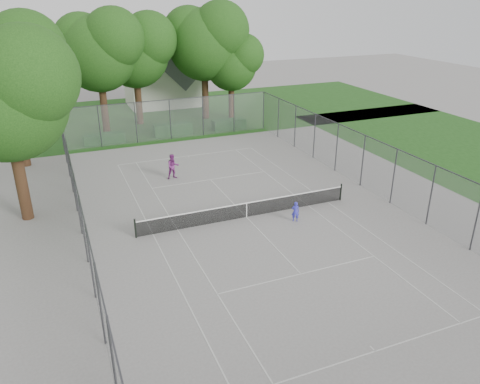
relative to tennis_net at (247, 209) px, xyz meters
name	(u,v)px	position (x,y,z in m)	size (l,w,h in m)	color
ground	(247,217)	(0.00, 0.00, -0.51)	(120.00, 120.00, 0.00)	slate
grass_far	(150,116)	(0.00, 26.00, -0.51)	(60.00, 20.00, 0.00)	#194313
court_markings	(247,217)	(0.00, 0.00, -0.50)	(11.03, 23.83, 0.01)	#BCBCB7
tennis_net	(247,209)	(0.00, 0.00, 0.00)	(12.87, 0.10, 1.10)	black
perimeter_fence	(247,189)	(0.00, 0.00, 1.30)	(18.08, 34.08, 3.52)	#38383D
tree_far_left	(99,47)	(-4.85, 21.66, 7.06)	(7.66, 6.99, 11.01)	#341F13
tree_far_midleft	(135,47)	(-1.40, 23.20, 6.75)	(7.35, 6.71, 10.57)	#341F13
tree_far_midright	(205,39)	(5.34, 22.84, 7.35)	(7.95, 7.26, 11.43)	#341F13
tree_far_right	(232,61)	(7.79, 21.95, 5.25)	(5.84, 5.33, 8.39)	#341F13
tree_side_back	(9,61)	(-11.74, 14.35, 7.11)	(7.71, 7.04, 11.08)	#341F13
tree_side_front	(5,90)	(-11.60, 4.65, 6.85)	(7.45, 6.81, 10.72)	#341F13
hedge_left	(104,138)	(-5.65, 17.94, -0.08)	(3.44, 1.03, 0.86)	#154216
hedge_mid	(173,129)	(0.45, 18.11, 0.03)	(3.46, 0.99, 1.09)	#154216
hedge_right	(229,124)	(5.88, 18.03, -0.04)	(3.14, 1.15, 0.94)	#154216
house	(161,71)	(2.66, 30.69, 3.34)	(7.68, 5.95, 9.56)	beige
girl_player	(295,212)	(2.36, -1.49, 0.09)	(0.44, 0.29, 1.20)	#3634C4
woman_player	(173,167)	(-2.30, 7.61, 0.37)	(0.86, 0.67, 1.76)	#7D2977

